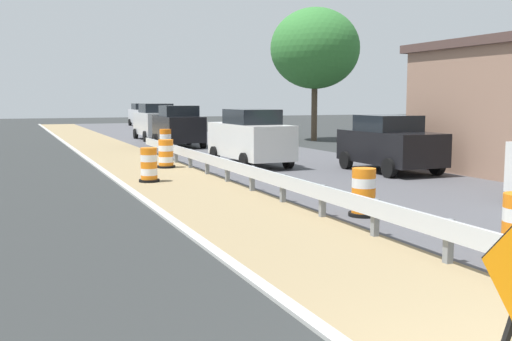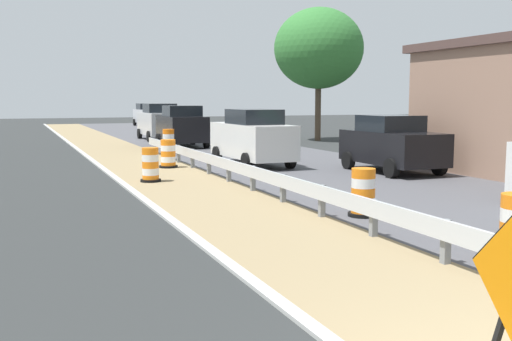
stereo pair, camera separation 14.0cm
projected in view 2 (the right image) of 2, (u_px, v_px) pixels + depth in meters
traffic_barrel_close at (363, 195)px, 13.05m from camera, size 0.65×0.65×1.05m
traffic_barrel_mid at (150, 166)px, 18.49m from camera, size 0.63×0.63×1.06m
traffic_barrel_far at (168, 155)px, 22.28m from camera, size 0.68×0.68×1.04m
traffic_barrel_farther at (169, 142)px, 28.16m from camera, size 0.67×0.67×1.13m
car_lead_near_lane at (182, 126)px, 31.91m from camera, size 2.23×4.28×2.19m
car_trailing_near_lane at (147, 115)px, 56.23m from camera, size 2.10×4.47×2.11m
car_lead_far_lane at (159, 122)px, 37.43m from camera, size 2.15×4.52×2.25m
car_trailing_far_lane at (252, 137)px, 23.06m from camera, size 2.02×4.80×2.15m
car_distant_a at (392, 144)px, 20.89m from camera, size 2.14×4.11×1.98m
tree_roadside at (319, 49)px, 36.01m from camera, size 5.36×5.36×7.96m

